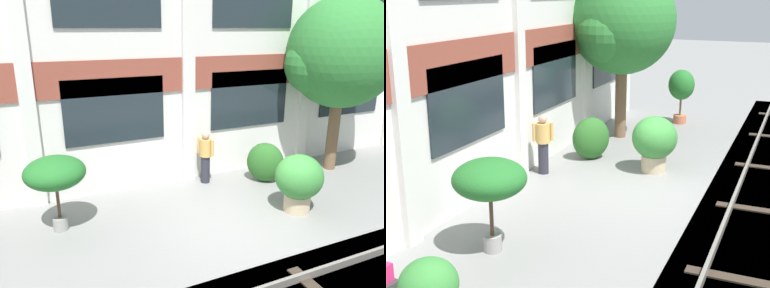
% 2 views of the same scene
% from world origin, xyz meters
% --- Properties ---
extents(ground_plane, '(80.00, 80.00, 0.00)m').
position_xyz_m(ground_plane, '(0.00, 0.00, 0.00)').
color(ground_plane, gray).
extents(rail_tracks, '(24.47, 2.80, 0.43)m').
position_xyz_m(rail_tracks, '(0.00, -2.98, -0.13)').
color(rail_tracks, '#5B5449').
rests_on(rail_tracks, ground).
extents(broadleaf_tree, '(3.37, 3.21, 5.24)m').
position_xyz_m(broadleaf_tree, '(4.47, 1.82, 3.52)').
color(broadleaf_tree, brown).
rests_on(broadleaf_tree, ground).
extents(potted_plant_low_pan, '(1.30, 1.30, 1.70)m').
position_xyz_m(potted_plant_low_pan, '(-3.77, 1.37, 1.33)').
color(potted_plant_low_pan, gray).
rests_on(potted_plant_low_pan, ground).
extents(potted_plant_tall_urn, '(0.89, 0.89, 1.88)m').
position_xyz_m(potted_plant_tall_urn, '(6.99, 0.48, 1.28)').
color(potted_plant_tall_urn, '#B76647').
rests_on(potted_plant_tall_urn, ground).
extents(potted_plant_ribbed_drum, '(1.15, 1.15, 1.43)m').
position_xyz_m(potted_plant_ribbed_drum, '(1.61, -0.07, 0.82)').
color(potted_plant_ribbed_drum, tan).
rests_on(potted_plant_ribbed_drum, ground).
extents(resident_by_doorway, '(0.34, 0.46, 1.52)m').
position_xyz_m(resident_by_doorway, '(0.35, 2.45, 0.81)').
color(resident_by_doorway, '#282833').
rests_on(resident_by_doorway, ground).
extents(topiary_hedge, '(1.25, 1.24, 1.16)m').
position_xyz_m(topiary_hedge, '(1.96, 1.80, 0.58)').
color(topiary_hedge, '#286023').
rests_on(topiary_hedge, ground).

